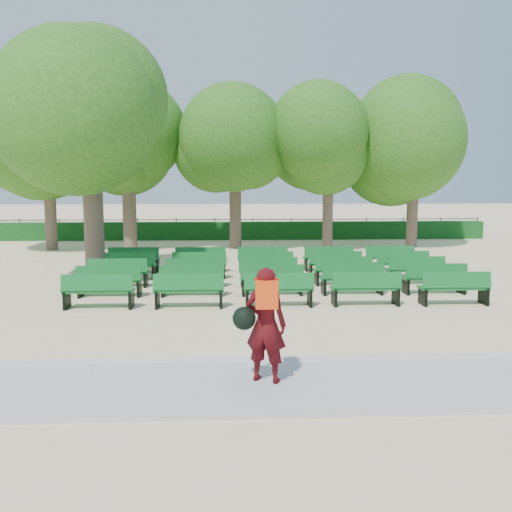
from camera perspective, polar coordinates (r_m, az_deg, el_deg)
The scene contains 9 objects.
ground at distance 15.64m, azimuth -1.64°, elevation -3.53°, with size 120.00×120.00×0.00m, color beige.
paving at distance 8.49m, azimuth -0.58°, elevation -12.92°, with size 30.00×2.20×0.06m, color #BAB9B5.
curb at distance 9.56m, azimuth -0.85°, elevation -10.41°, with size 30.00×0.12×0.10m, color silver.
hedge at distance 29.46m, azimuth -2.21°, elevation 2.54°, with size 26.00×0.70×0.90m, color #14501B.
fence at distance 29.90m, azimuth -2.21°, elevation 1.75°, with size 26.00×0.10×1.02m, color black, non-canonical shape.
tree_line at distance 25.52m, azimuth -2.11°, elevation 0.76°, with size 21.80×6.80×7.04m, color #346E1D, non-canonical shape.
bench_array at distance 16.45m, azimuth 1.38°, elevation -2.67°, with size 1.66×0.53×1.05m.
tree_among at distance 17.94m, azimuth -16.24°, elevation 12.17°, with size 4.86×4.86×6.76m.
person at distance 8.35m, azimuth 0.81°, elevation -6.72°, with size 0.85×0.61×1.70m.
Camera 1 is at (-0.31, -15.35, 2.99)m, focal length 40.00 mm.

